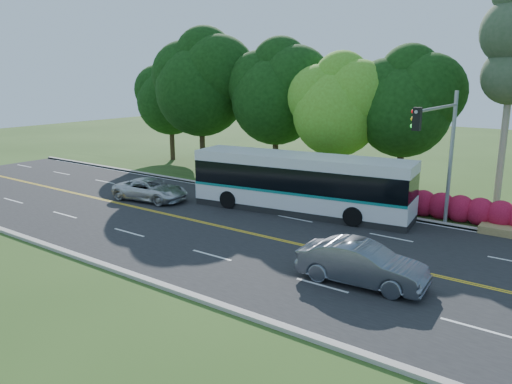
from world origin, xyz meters
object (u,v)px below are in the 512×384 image
Objects in this scene: transit_bus at (300,184)px; sedan at (362,264)px; suv at (151,190)px; traffic_signal at (442,141)px.

transit_bus is 10.31m from sedan.
suv is at bearing 71.30° from sedan.
suv is at bearing -168.40° from transit_bus.
transit_bus reaches higher than suv.
transit_bus reaches higher than sedan.
traffic_signal is 17.43m from suv.
traffic_signal is at bearing -3.91° from transit_bus.
traffic_signal is at bearing -6.96° from sedan.
traffic_signal is 1.44× the size of sedan.
transit_bus is at bearing 40.01° from sedan.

